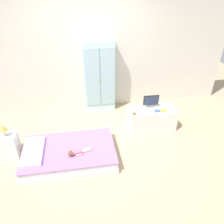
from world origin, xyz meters
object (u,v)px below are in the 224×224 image
object	(u,v)px
rocking_horse_toy	(135,113)
tv_stand	(151,118)
bed	(70,153)
table_lamp	(3,128)
doll	(75,153)
tv_monitor	(151,101)
book_yellow	(163,110)
nightstand	(9,145)
book_blue	(157,111)
wardrobe	(100,77)

from	to	relation	value
rocking_horse_toy	tv_stand	bearing A→B (deg)	19.41
bed	table_lamp	distance (m)	1.16
doll	tv_monitor	size ratio (longest dim) A/B	1.24
tv_monitor	book_yellow	distance (m)	0.31
nightstand	book_blue	xyz separation A→B (m)	(2.77, 0.30, 0.24)
doll	wardrobe	distance (m)	1.94
wardrobe	tv_stand	bearing A→B (deg)	-45.18
table_lamp	book_yellow	distance (m)	2.91
doll	wardrobe	xyz separation A→B (m)	(0.62, 1.76, 0.53)
doll	wardrobe	size ratio (longest dim) A/B	0.24
rocking_horse_toy	bed	bearing A→B (deg)	-157.92
nightstand	rocking_horse_toy	world-z (taller)	rocking_horse_toy
wardrobe	book_yellow	size ratio (longest dim) A/B	11.83
table_lamp	book_blue	world-z (taller)	table_lamp
bed	doll	distance (m)	0.25
nightstand	book_blue	size ratio (longest dim) A/B	3.82
wardrobe	book_yellow	xyz separation A→B (m)	(1.13, -1.04, -0.34)
table_lamp	rocking_horse_toy	bearing A→B (deg)	6.24
rocking_horse_toy	book_blue	size ratio (longest dim) A/B	0.92
nightstand	book_yellow	size ratio (longest dim) A/B	3.18
doll	nightstand	xyz separation A→B (m)	(-1.14, 0.43, -0.05)
bed	book_yellow	distance (m)	1.97
table_lamp	tv_monitor	size ratio (longest dim) A/B	0.71
nightstand	table_lamp	world-z (taller)	table_lamp
bed	doll	bearing A→B (deg)	-56.33
wardrobe	rocking_horse_toy	size ratio (longest dim) A/B	15.37
bed	rocking_horse_toy	bearing A→B (deg)	22.08
table_lamp	rocking_horse_toy	distance (m)	2.31
rocking_horse_toy	book_yellow	bearing A→B (deg)	4.39
tv_stand	rocking_horse_toy	world-z (taller)	rocking_horse_toy
wardrobe	tv_monitor	bearing A→B (deg)	-43.44
doll	table_lamp	world-z (taller)	table_lamp
rocking_horse_toy	wardrobe	bearing A→B (deg)	116.36
tv_monitor	book_yellow	world-z (taller)	tv_monitor
wardrobe	tv_stand	distance (m)	1.45
wardrobe	book_blue	bearing A→B (deg)	-45.83
tv_monitor	rocking_horse_toy	xyz separation A→B (m)	(-0.38, -0.21, -0.11)
bed	tv_monitor	xyz separation A→B (m)	(1.65, 0.73, 0.49)
doll	tv_stand	xyz separation A→B (m)	(1.55, 0.82, -0.04)
tv_stand	book_blue	size ratio (longest dim) A/B	8.53
wardrobe	table_lamp	bearing A→B (deg)	-142.75
wardrobe	rocking_horse_toy	world-z (taller)	wardrobe
bed	tv_monitor	world-z (taller)	tv_monitor
nightstand	tv_monitor	size ratio (longest dim) A/B	1.36
nightstand	tv_stand	bearing A→B (deg)	8.28
tv_monitor	doll	bearing A→B (deg)	-149.89
nightstand	rocking_horse_toy	distance (m)	2.33
nightstand	rocking_horse_toy	bearing A→B (deg)	6.24
table_lamp	tv_monitor	distance (m)	2.72
nightstand	book_yellow	distance (m)	2.92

